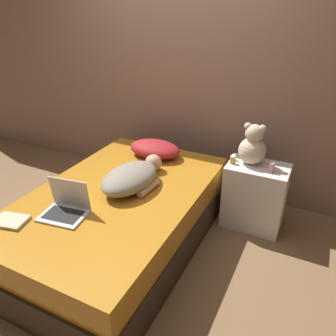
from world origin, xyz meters
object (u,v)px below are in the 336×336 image
Objects in this scene: bottle_amber at (233,160)px; book at (10,221)px; pillow at (155,149)px; laptop at (66,207)px; person_lying at (132,177)px; bottle_pink at (272,167)px; bottle_clear at (234,157)px; teddy_bear at (253,147)px.

book is (-1.21, -1.45, -0.12)m from bottle_amber.
laptop reaches higher than pillow.
bottle_pink is (1.04, 0.60, 0.05)m from person_lying.
laptop is at bearing -107.77° from person_lying.
bottle_amber is at bearing -0.12° from pillow.
bottle_clear is 1.94m from book.
teddy_bear reaches higher than pillow.
pillow reaches higher than book.
bottle_clear is 0.07m from bottle_amber.
laptop is at bearing -125.92° from bottle_clear.
bottle_pink is at bearing -0.73° from pillow.
laptop reaches higher than person_lying.
pillow reaches higher than bottle_clear.
laptop reaches higher than bottle_clear.
bottle_amber reaches higher than bottle_clear.
teddy_bear is (0.96, 0.08, 0.18)m from pillow.
teddy_bear reaches higher than person_lying.
teddy_bear is at bearing 155.01° from bottle_pink.
pillow is at bearing -175.23° from teddy_bear.
book is (-0.40, -1.45, -0.07)m from pillow.
teddy_bear is 0.21m from bottle_clear.
teddy_bear is 6.60× the size of bottle_clear.
bottle_pink is 0.35m from bottle_amber.
pillow is 0.98m from teddy_bear.
book is (-0.52, -0.83, -0.08)m from person_lying.
teddy_bear is at bearing 44.25° from person_lying.
bottle_pink is (1.16, -0.01, 0.06)m from pillow.
bottle_clear is at bearing 49.81° from person_lying.
book is (-1.35, -1.53, -0.24)m from teddy_bear.
book is at bearing -129.79° from bottle_amber.
laptop is 1.73m from bottle_pink.
bottle_amber is (0.81, -0.00, 0.05)m from pillow.
person_lying is at bearing -79.22° from pillow.
bottle_clear is at bearing -176.04° from teddy_bear.
book is at bearing -117.46° from person_lying.
bottle_pink is 1.57× the size of bottle_clear.
bottle_pink is 0.35× the size of book.
person_lying is at bearing -140.15° from teddy_bear.
pillow is 1.19m from laptop.
bottle_amber is (-0.15, -0.08, -0.13)m from teddy_bear.
laptop is at bearing 42.78° from book.
bottle_pink is at bearing -24.99° from teddy_bear.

